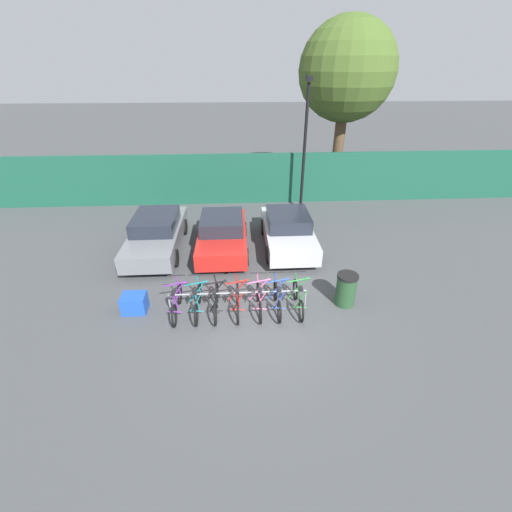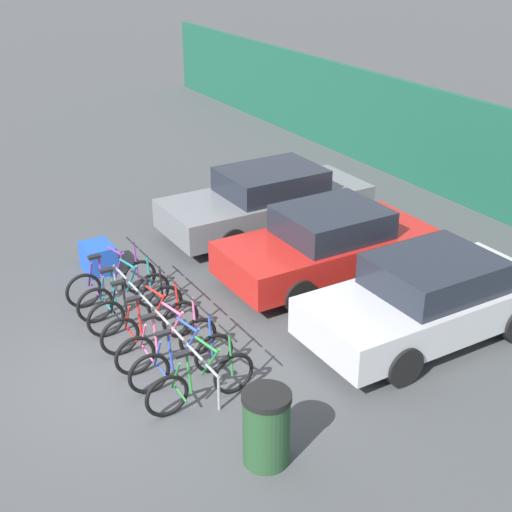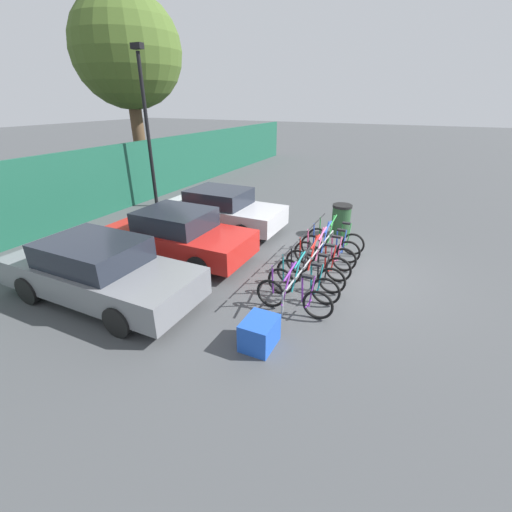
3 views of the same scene
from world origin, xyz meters
The scene contains 14 objects.
ground_plane centered at (0.00, 0.00, 0.00)m, with size 120.00×120.00×0.00m, color #424447.
bike_rack centered at (-0.59, 0.68, 0.49)m, with size 4.10×0.04×0.57m.
bicycle_purple centered at (-2.37, 0.53, 0.38)m, with size 0.68×1.71×1.05m.
bicycle_teal centered at (-1.77, 0.53, 0.38)m, with size 0.68×1.71×1.05m.
bicycle_black centered at (-1.23, 0.53, 0.38)m, with size 0.68×1.71×1.05m.
bicycle_red centered at (-0.60, 0.53, 0.38)m, with size 0.68×1.71×1.05m.
bicycle_pink centered at (0.03, 0.53, 0.38)m, with size 0.68×1.71×1.05m.
bicycle_blue centered at (0.57, 0.53, 0.38)m, with size 0.68×1.71×1.05m.
bicycle_green centered at (1.19, 0.53, 0.38)m, with size 0.68×1.71×1.05m.
car_grey centered at (-3.68, 4.61, 0.69)m, with size 1.91×4.60×1.40m.
car_red centered at (-1.14, 4.38, 0.69)m, with size 1.91×4.09×1.40m.
car_silver centered at (1.42, 4.53, 0.69)m, with size 1.91×4.17×1.40m.
trash_bin centered at (2.65, 0.71, 0.52)m, with size 0.63×0.63×1.03m.
cargo_crate centered at (-3.65, 0.71, 0.28)m, with size 0.70×0.56×0.55m, color blue.
Camera 2 is at (8.70, -3.04, 6.30)m, focal length 50.00 mm.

